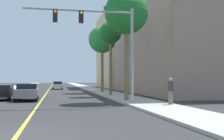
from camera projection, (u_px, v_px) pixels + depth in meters
The scene contains 14 objects.
ground at pixel (49, 90), 50.29m from camera, with size 192.00×192.00×0.00m, color #2D2D30.
sidewalk_left at pixel (3, 89), 48.77m from camera, with size 3.23×168.00×0.15m, color beige.
sidewalk_right at pixel (92, 89), 51.82m from camera, with size 3.23×168.00×0.15m, color #B2ADA3.
lane_marking_center at pixel (49, 90), 50.29m from camera, with size 0.16×144.00×0.01m, color yellow.
building_right_near at pixel (174, 45), 37.60m from camera, with size 11.17×25.41×12.98m, color gray.
building_right_far at pixel (133, 51), 62.41m from camera, with size 13.63×19.47×16.32m, color beige.
traffic_signal_mast at pixel (103, 33), 19.57m from camera, with size 7.64×0.36×6.85m.
palm_near at pixel (126, 14), 23.26m from camera, with size 3.63×3.63×9.08m.
palm_mid at pixel (111, 34), 30.86m from camera, with size 2.46×2.46×8.10m.
palm_far at pixel (102, 40), 38.52m from camera, with size 3.78×3.78×9.10m.
car_black at pixel (3, 92), 25.07m from camera, with size 1.77×4.20×1.36m.
car_gray at pixel (27, 92), 24.40m from camera, with size 1.99×4.58×1.48m.
car_silver at pixel (58, 85), 51.80m from camera, with size 1.82×4.50×1.45m.
pedestrian at pixel (171, 91), 19.10m from camera, with size 0.38×0.38×1.82m.
Camera 1 is at (1.27, -9.63, 1.86)m, focal length 44.85 mm.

